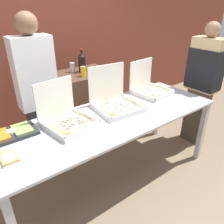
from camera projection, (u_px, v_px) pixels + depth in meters
The scene contains 14 objects.
ground_plane at pixel (112, 178), 2.64m from camera, with size 16.00×16.00×0.00m, color #847056.
brick_wall_behind at pixel (42, 40), 3.22m from camera, with size 10.00×0.06×2.80m.
buffet_table at pixel (112, 124), 2.30m from camera, with size 2.42×0.86×0.85m.
pizza_box_near_right at pixel (66, 118), 2.07m from camera, with size 0.48×0.49×0.41m.
pizza_box_far_left at pixel (150, 88), 2.80m from camera, with size 0.44×0.46×0.41m.
pizza_box_far_right at pixel (115, 101), 2.41m from camera, with size 0.49×0.51×0.45m.
paper_plate_front_right at pixel (9, 158), 1.64m from camera, with size 0.21×0.21×0.03m.
veggie_tray at pixel (11, 134), 1.92m from camera, with size 0.43×0.26×0.05m.
sideboard_podium at pixel (85, 108), 3.15m from camera, with size 0.76×0.58×1.07m.
soda_bottle at pixel (82, 62), 2.87m from camera, with size 0.10×0.10×0.30m.
soda_can_silver at pixel (72, 67), 2.89m from camera, with size 0.07×0.07×0.12m.
soda_can_colored at pixel (83, 71), 2.73m from camera, with size 0.07×0.07×0.12m.
person_guest_cap at pixel (39, 98), 2.38m from camera, with size 0.40×0.22×1.84m.
person_server_vest at pixel (203, 80), 2.97m from camera, with size 0.24×0.42×1.70m.
Camera 1 is at (-1.21, -1.59, 1.91)m, focal length 35.00 mm.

